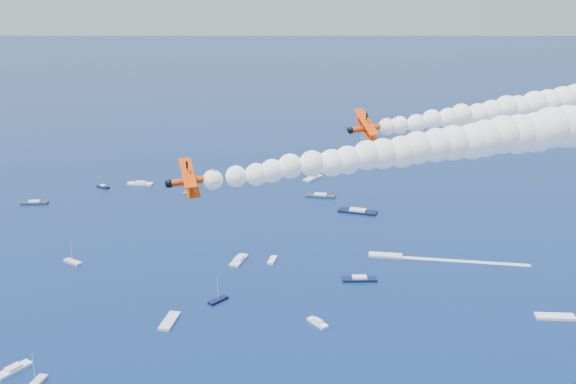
# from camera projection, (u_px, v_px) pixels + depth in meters

# --- Properties ---
(biplane_lead) EXTENTS (9.07, 10.32, 7.30)m
(biplane_lead) POSITION_uv_depth(u_px,v_px,m) (368.00, 128.00, 103.31)
(biplane_lead) COLOR #E73C04
(biplane_trail) EXTENTS (9.18, 10.48, 6.87)m
(biplane_trail) POSITION_uv_depth(u_px,v_px,m) (193.00, 181.00, 86.76)
(biplane_trail) COLOR #DE3B04
(smoke_trail_lead) EXTENTS (62.93, 44.79, 11.07)m
(smoke_trail_lead) POSITION_uv_depth(u_px,v_px,m) (540.00, 104.00, 110.06)
(smoke_trail_lead) COLOR white
(smoke_trail_trail) EXTENTS (62.84, 42.62, 11.07)m
(smoke_trail_trail) POSITION_uv_depth(u_px,v_px,m) (410.00, 150.00, 92.81)
(smoke_trail_trail) COLOR white
(spectator_boats) EXTENTS (218.06, 183.45, 0.70)m
(spectator_boats) POSITION_uv_depth(u_px,v_px,m) (277.00, 262.00, 201.04)
(spectator_boats) COLOR silver
(spectator_boats) RESTS_ON ground
(boat_wakes) EXTENTS (206.70, 72.73, 0.04)m
(boat_wakes) POSITION_uv_depth(u_px,v_px,m) (387.00, 298.00, 178.82)
(boat_wakes) COLOR white
(boat_wakes) RESTS_ON ground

